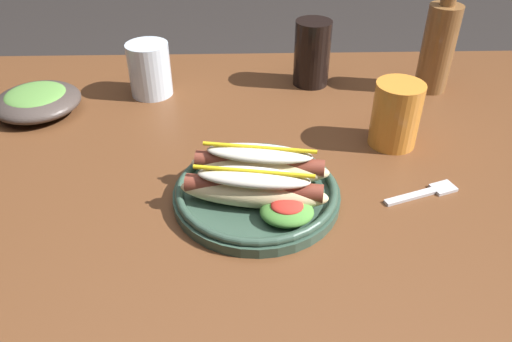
# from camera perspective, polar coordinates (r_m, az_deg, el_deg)

# --- Properties ---
(dining_table) EXTENTS (1.49, 0.89, 0.74)m
(dining_table) POSITION_cam_1_polar(r_m,az_deg,el_deg) (0.88, 1.24, -3.29)
(dining_table) COLOR brown
(dining_table) RESTS_ON ground_plane
(hot_dog_plate) EXTENTS (0.25, 0.25, 0.08)m
(hot_dog_plate) POSITION_cam_1_polar(r_m,az_deg,el_deg) (0.72, 0.20, -1.72)
(hot_dog_plate) COLOR #334C3D
(hot_dog_plate) RESTS_ON dining_table
(fork) EXTENTS (0.12, 0.06, 0.00)m
(fork) POSITION_cam_1_polar(r_m,az_deg,el_deg) (0.79, 18.88, -2.33)
(fork) COLOR silver
(fork) RESTS_ON dining_table
(soda_cup) EXTENTS (0.07, 0.07, 0.13)m
(soda_cup) POSITION_cam_1_polar(r_m,az_deg,el_deg) (1.05, 6.43, 13.24)
(soda_cup) COLOR black
(soda_cup) RESTS_ON dining_table
(water_cup) EXTENTS (0.08, 0.08, 0.11)m
(water_cup) POSITION_cam_1_polar(r_m,az_deg,el_deg) (1.03, -12.07, 11.29)
(water_cup) COLOR silver
(water_cup) RESTS_ON dining_table
(extra_cup) EXTENTS (0.08, 0.08, 0.11)m
(extra_cup) POSITION_cam_1_polar(r_m,az_deg,el_deg) (0.87, 15.71, 6.24)
(extra_cup) COLOR orange
(extra_cup) RESTS_ON dining_table
(glass_bottle) EXTENTS (0.06, 0.06, 0.25)m
(glass_bottle) POSITION_cam_1_polar(r_m,az_deg,el_deg) (1.07, 20.19, 13.55)
(glass_bottle) COLOR brown
(glass_bottle) RESTS_ON dining_table
(side_bowl) EXTENTS (0.16, 0.16, 0.05)m
(side_bowl) POSITION_cam_1_polar(r_m,az_deg,el_deg) (1.04, -23.77, 7.41)
(side_bowl) COLOR #423833
(side_bowl) RESTS_ON dining_table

